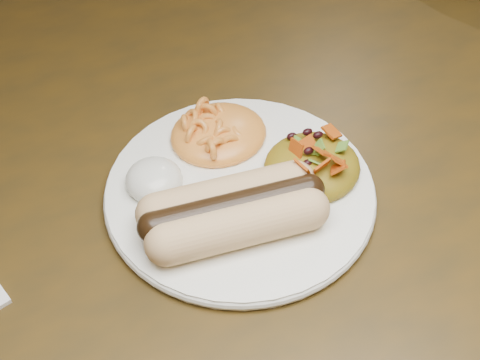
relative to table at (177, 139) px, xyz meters
name	(u,v)px	position (x,y,z in m)	size (l,w,h in m)	color
table	(177,139)	(0.00, 0.00, 0.00)	(1.60, 0.90, 0.75)	#442D0C
plate	(240,193)	(-0.01, -0.18, 0.10)	(0.22, 0.22, 0.01)	white
hotdog	(233,211)	(-0.03, -0.21, 0.12)	(0.13, 0.08, 0.03)	tan
mac_and_cheese	(218,124)	(0.00, -0.12, 0.12)	(0.09, 0.08, 0.03)	#FFA42A
sour_cream	(153,175)	(-0.07, -0.15, 0.12)	(0.05, 0.05, 0.03)	white
taco_salad	(313,160)	(0.06, -0.19, 0.12)	(0.08, 0.08, 0.04)	#AF5C00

